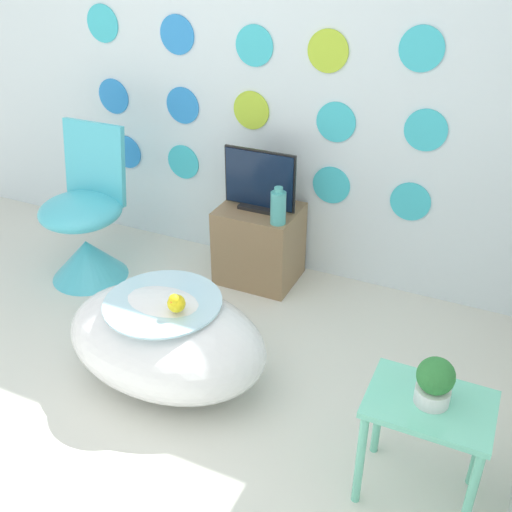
{
  "coord_description": "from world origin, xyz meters",
  "views": [
    {
      "loc": [
        1.41,
        -0.88,
        1.92
      ],
      "look_at": [
        0.53,
        1.01,
        0.71
      ],
      "focal_mm": 42.0,
      "sensor_mm": 36.0,
      "label": 1
    }
  ],
  "objects_px": {
    "bathtub": "(166,340)",
    "chair": "(86,233)",
    "vase": "(278,207)",
    "potted_plant_left": "(435,382)",
    "tv": "(259,183)"
  },
  "relations": [
    {
      "from": "bathtub",
      "to": "chair",
      "type": "xyz_separation_m",
      "value": [
        -0.92,
        0.59,
        0.06
      ]
    },
    {
      "from": "vase",
      "to": "potted_plant_left",
      "type": "height_order",
      "value": "vase"
    },
    {
      "from": "tv",
      "to": "potted_plant_left",
      "type": "bearing_deg",
      "value": -44.27
    },
    {
      "from": "tv",
      "to": "potted_plant_left",
      "type": "height_order",
      "value": "tv"
    },
    {
      "from": "chair",
      "to": "tv",
      "type": "relative_size",
      "value": 2.13
    },
    {
      "from": "chair",
      "to": "potted_plant_left",
      "type": "relative_size",
      "value": 4.94
    },
    {
      "from": "chair",
      "to": "tv",
      "type": "xyz_separation_m",
      "value": [
        0.93,
        0.4,
        0.33
      ]
    },
    {
      "from": "bathtub",
      "to": "vase",
      "type": "distance_m",
      "value": 0.94
    },
    {
      "from": "vase",
      "to": "potted_plant_left",
      "type": "xyz_separation_m",
      "value": [
        1.0,
        -1.01,
        -0.0
      ]
    },
    {
      "from": "chair",
      "to": "potted_plant_left",
      "type": "xyz_separation_m",
      "value": [
        2.09,
        -0.74,
        0.26
      ]
    },
    {
      "from": "vase",
      "to": "potted_plant_left",
      "type": "relative_size",
      "value": 1.15
    },
    {
      "from": "chair",
      "to": "potted_plant_left",
      "type": "bearing_deg",
      "value": -19.4
    },
    {
      "from": "chair",
      "to": "vase",
      "type": "relative_size",
      "value": 4.29
    },
    {
      "from": "tv",
      "to": "potted_plant_left",
      "type": "xyz_separation_m",
      "value": [
        1.17,
        -1.14,
        -0.06
      ]
    },
    {
      "from": "potted_plant_left",
      "to": "bathtub",
      "type": "bearing_deg",
      "value": 172.86
    }
  ]
}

